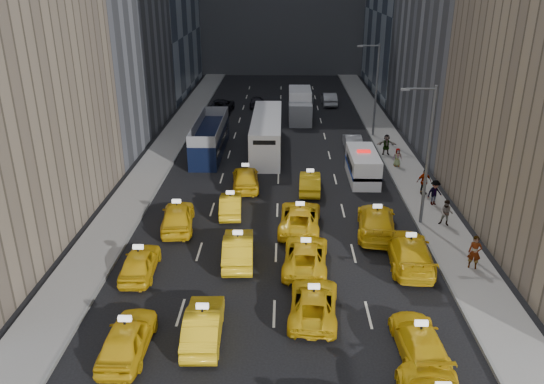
{
  "coord_description": "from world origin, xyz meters",
  "views": [
    {
      "loc": [
        0.36,
        -19.18,
        15.06
      ],
      "look_at": [
        -0.33,
        12.39,
        2.0
      ],
      "focal_mm": 35.0,
      "sensor_mm": 36.0,
      "label": 1
    }
  ],
  "objects_px": {
    "nypd_van": "(363,166)",
    "pedestrian_0": "(475,252)",
    "double_decker": "(210,137)",
    "city_bus": "(267,134)",
    "box_truck": "(300,105)"
  },
  "relations": [
    {
      "from": "nypd_van",
      "to": "pedestrian_0",
      "type": "height_order",
      "value": "nypd_van"
    },
    {
      "from": "pedestrian_0",
      "to": "double_decker",
      "type": "bearing_deg",
      "value": 150.55
    },
    {
      "from": "double_decker",
      "to": "city_bus",
      "type": "height_order",
      "value": "city_bus"
    },
    {
      "from": "nypd_van",
      "to": "box_truck",
      "type": "xyz_separation_m",
      "value": [
        -4.43,
        18.31,
        0.51
      ]
    },
    {
      "from": "city_bus",
      "to": "box_truck",
      "type": "bearing_deg",
      "value": 80.53
    },
    {
      "from": "box_truck",
      "to": "pedestrian_0",
      "type": "relative_size",
      "value": 3.75
    },
    {
      "from": "box_truck",
      "to": "pedestrian_0",
      "type": "bearing_deg",
      "value": -76.88
    },
    {
      "from": "pedestrian_0",
      "to": "nypd_van",
      "type": "bearing_deg",
      "value": 127.18
    },
    {
      "from": "pedestrian_0",
      "to": "box_truck",
      "type": "bearing_deg",
      "value": 125.4
    },
    {
      "from": "nypd_van",
      "to": "box_truck",
      "type": "height_order",
      "value": "box_truck"
    },
    {
      "from": "nypd_van",
      "to": "double_decker",
      "type": "bearing_deg",
      "value": 149.83
    },
    {
      "from": "double_decker",
      "to": "box_truck",
      "type": "height_order",
      "value": "box_truck"
    },
    {
      "from": "nypd_van",
      "to": "city_bus",
      "type": "xyz_separation_m",
      "value": [
        -7.76,
        7.19,
        0.5
      ]
    },
    {
      "from": "double_decker",
      "to": "city_bus",
      "type": "relative_size",
      "value": 0.83
    },
    {
      "from": "nypd_van",
      "to": "pedestrian_0",
      "type": "distance_m",
      "value": 14.44
    }
  ]
}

